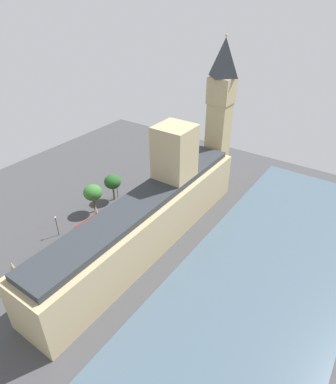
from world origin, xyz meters
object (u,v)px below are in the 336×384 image
(car_silver_under_trees, at_px, (165,186))
(pedestrian_corner, at_px, (136,219))
(plane_tree_far_end, at_px, (93,193))
(street_lamp_by_river_gate, at_px, (56,222))
(clock_tower, at_px, (220,113))
(double_decker_bus_trailing, at_px, (92,226))
(plane_tree_leading, at_px, (113,182))
(street_lamp_near_tower, at_px, (117,186))
(parliament_building, at_px, (151,214))
(car_blue_opposite_hall, at_px, (27,282))
(pedestrian_midblock, at_px, (122,229))

(car_silver_under_trees, distance_m, pedestrian_corner, 21.48)
(plane_tree_far_end, xyz_separation_m, street_lamp_by_river_gate, (0.09, 14.61, -2.52))
(clock_tower, bearing_deg, double_decker_bus_trailing, 73.07)
(double_decker_bus_trailing, xyz_separation_m, plane_tree_leading, (7.19, -16.95, 4.27))
(street_lamp_near_tower, xyz_separation_m, street_lamp_by_river_gate, (0.16, 25.22, 0.28))
(clock_tower, relative_size, plane_tree_leading, 5.34)
(plane_tree_far_end, bearing_deg, double_decker_bus_trailing, 131.80)
(parliament_building, xyz_separation_m, car_silver_under_trees, (13.07, -25.02, -7.87))
(car_blue_opposite_hall, bearing_deg, street_lamp_near_tower, 104.51)
(parliament_building, relative_size, street_lamp_near_tower, 12.43)
(pedestrian_corner, relative_size, plane_tree_far_end, 0.18)
(double_decker_bus_trailing, distance_m, plane_tree_far_end, 11.97)
(car_blue_opposite_hall, bearing_deg, clock_tower, 82.33)
(clock_tower, relative_size, car_silver_under_trees, 10.53)
(double_decker_bus_trailing, xyz_separation_m, plane_tree_far_end, (7.41, -8.29, 4.44))
(clock_tower, height_order, car_silver_under_trees, clock_tower)
(double_decker_bus_trailing, distance_m, plane_tree_leading, 18.90)
(clock_tower, distance_m, double_decker_bus_trailing, 55.08)
(plane_tree_leading, bearing_deg, car_silver_under_trees, -121.64)
(clock_tower, distance_m, car_blue_opposite_hall, 76.35)
(car_silver_under_trees, relative_size, plane_tree_far_end, 0.49)
(car_silver_under_trees, relative_size, street_lamp_near_tower, 0.78)
(double_decker_bus_trailing, distance_m, pedestrian_midblock, 8.74)
(plane_tree_far_end, distance_m, street_lamp_by_river_gate, 14.83)
(car_silver_under_trees, height_order, pedestrian_corner, car_silver_under_trees)
(street_lamp_near_tower, bearing_deg, car_silver_under_trees, -125.48)
(parliament_building, bearing_deg, car_silver_under_trees, -62.42)
(pedestrian_midblock, relative_size, plane_tree_leading, 0.18)
(parliament_building, bearing_deg, plane_tree_leading, -21.69)
(parliament_building, bearing_deg, pedestrian_midblock, 15.08)
(clock_tower, height_order, pedestrian_corner, clock_tower)
(parliament_building, xyz_separation_m, plane_tree_leading, (22.88, -9.10, -1.85))
(double_decker_bus_trailing, relative_size, plane_tree_leading, 1.13)
(pedestrian_midblock, relative_size, plane_tree_far_end, 0.17)
(car_blue_opposite_hall, height_order, plane_tree_leading, plane_tree_leading)
(parliament_building, distance_m, car_silver_under_trees, 29.30)
(car_blue_opposite_hall, xyz_separation_m, pedestrian_midblock, (-5.37, -28.51, -0.14))
(street_lamp_by_river_gate, bearing_deg, car_silver_under_trees, -104.48)
(street_lamp_near_tower, bearing_deg, pedestrian_corner, 153.26)
(car_silver_under_trees, xyz_separation_m, double_decker_bus_trailing, (2.62, 32.87, 1.75))
(double_decker_bus_trailing, height_order, pedestrian_midblock, double_decker_bus_trailing)
(car_silver_under_trees, bearing_deg, double_decker_bus_trailing, -90.28)
(street_lamp_near_tower, distance_m, street_lamp_by_river_gate, 25.22)
(car_blue_opposite_hall, relative_size, plane_tree_far_end, 0.45)
(double_decker_bus_trailing, xyz_separation_m, street_lamp_near_tower, (7.35, -18.89, 1.64))
(parliament_building, distance_m, clock_tower, 43.45)
(pedestrian_corner, height_order, street_lamp_near_tower, street_lamp_near_tower)
(car_silver_under_trees, relative_size, plane_tree_leading, 0.51)
(car_silver_under_trees, distance_m, plane_tree_far_end, 27.26)
(car_blue_opposite_hall, distance_m, plane_tree_far_end, 33.15)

